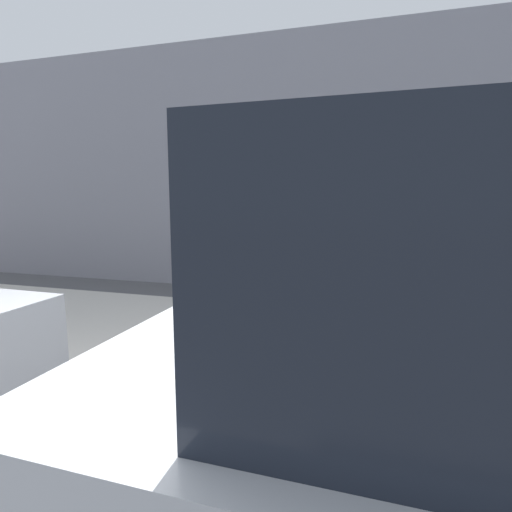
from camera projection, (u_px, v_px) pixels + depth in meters
ground_plane at (236, 490)px, 2.38m from camera, size 60.00×60.00×0.00m
sidewalk at (300, 347)px, 4.46m from camera, size 24.00×2.80×0.14m
building_facade at (332, 166)px, 7.01m from camera, size 24.00×0.30×4.56m
parking_meter at (256, 255)px, 3.38m from camera, size 0.20×0.13×1.54m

